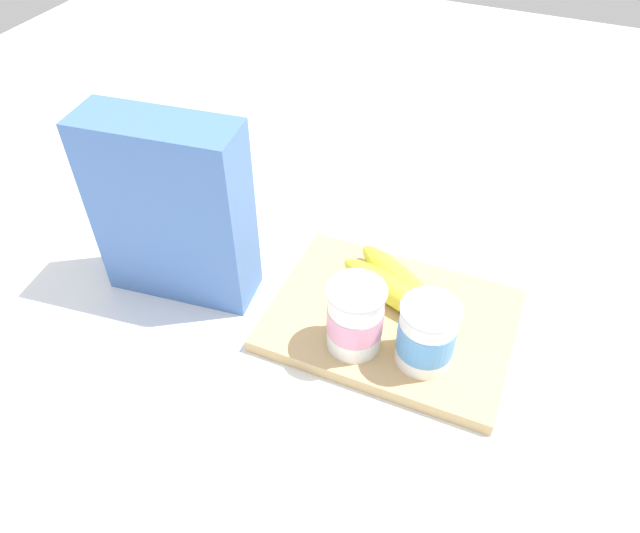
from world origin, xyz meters
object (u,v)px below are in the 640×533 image
(cutting_board, at_px, (391,320))
(yogurt_cup_front, at_px, (427,335))
(cereal_box, at_px, (172,211))
(banana_bunch, at_px, (399,288))
(yogurt_cup_back, at_px, (355,318))

(cutting_board, xyz_separation_m, yogurt_cup_front, (-0.06, 0.05, 0.05))
(cereal_box, relative_size, banana_bunch, 1.45)
(cutting_board, relative_size, cereal_box, 1.21)
(yogurt_cup_back, bearing_deg, yogurt_cup_front, -172.93)
(cereal_box, xyz_separation_m, yogurt_cup_front, (-0.35, 0.01, -0.07))
(cereal_box, distance_m, banana_bunch, 0.31)
(cutting_board, xyz_separation_m, banana_bunch, (0.00, -0.03, 0.03))
(cereal_box, distance_m, yogurt_cup_back, 0.27)
(cutting_board, bearing_deg, yogurt_cup_back, 65.21)
(cereal_box, xyz_separation_m, banana_bunch, (-0.29, -0.07, -0.09))
(yogurt_cup_front, xyz_separation_m, yogurt_cup_back, (0.09, 0.01, 0.00))
(yogurt_cup_front, height_order, yogurt_cup_back, yogurt_cup_back)
(yogurt_cup_front, xyz_separation_m, banana_bunch, (0.06, -0.09, -0.03))
(cutting_board, relative_size, banana_bunch, 1.76)
(banana_bunch, bearing_deg, cereal_box, 13.85)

